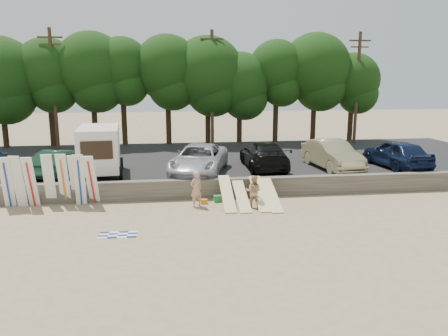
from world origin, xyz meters
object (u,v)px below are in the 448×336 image
Objects in this scene: box_trailer at (99,148)px; car_4 at (332,155)px; car_5 at (397,154)px; beachgoer_b at (254,191)px; beachgoer_a at (196,189)px; car_1 at (59,162)px; car_2 at (199,159)px; car_3 at (264,155)px; cooler at (218,199)px.

box_trailer is 13.61m from car_4.
car_5 reaches higher than beachgoer_b.
car_5 is 2.91× the size of beachgoer_a.
car_5 reaches higher than car_1.
car_5 is 13.28m from beachgoer_a.
beachgoer_b is at bearing 141.58° from beachgoer_a.
car_1 reaches higher than beachgoer_b.
beachgoer_b is at bearing 164.64° from car_1.
car_2 is 1.06× the size of car_3.
beachgoer_b is 4.11× the size of cooler.
beachgoer_b is (10.13, -5.31, -0.64)m from car_1.
cooler is (1.12, 0.70, -0.71)m from beachgoer_a.
car_5 is at bearing 12.57° from cooler.
car_1 is at bearing -7.62° from car_5.
car_5 reaches higher than car_3.
car_3 is 5.64m from cooler.
box_trailer reaches higher than beachgoer_b.
car_2 reaches higher than car_1.
car_5 is 12.06m from cooler.
beachgoer_a is at bearing 15.25° from beachgoer_b.
car_4 is at bearing -168.95° from car_1.
box_trailer reaches higher than car_4.
car_2 is 3.79× the size of beachgoer_b.
car_1 is at bearing 148.76° from cooler.
car_5 is (8.10, -0.73, 0.05)m from car_3.
car_1 is (-2.31, 0.32, -0.80)m from box_trailer.
cooler is (6.21, -3.86, -2.06)m from box_trailer.
car_4 is at bearing 178.55° from beachgoer_a.
car_4 reaches higher than car_1.
beachgoer_a is 1.50m from cooler.
car_2 is at bearing 12.65° from car_3.
car_1 is 11.46m from beachgoer_b.
box_trailer is at bearing -71.39° from beachgoer_a.
cooler is (8.53, -4.18, -1.26)m from car_1.
car_5 is (19.94, -0.54, 0.14)m from car_1.
car_5 reaches higher than beachgoer_a.
car_1 is 2.52× the size of beachgoer_a.
car_5 is at bearing 169.55° from beachgoer_a.
car_4 is 1.02× the size of car_5.
beachgoer_b is at bearing 19.84° from car_5.
car_4 is (4.07, -0.53, 0.04)m from car_3.
car_2 is at bearing -172.54° from car_1.
beachgoer_a is (5.10, -4.56, -1.35)m from box_trailer.
car_4 reaches higher than car_2.
car_1 is 0.85× the size of car_4.
car_4 is at bearing 17.18° from car_2.
box_trailer is 11.71× the size of cooler.
car_2 is at bearing -5.48° from car_5.
car_3 is 3.58× the size of beachgoer_b.
car_2 reaches higher than beachgoer_a.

